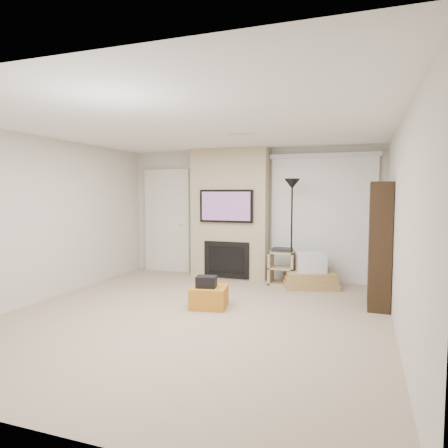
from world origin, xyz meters
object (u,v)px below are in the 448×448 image
(av_stand, at_px, (282,265))
(box_stack, at_px, (310,274))
(ottoman, at_px, (209,297))
(bookshelf, at_px, (380,245))
(floor_lamp, at_px, (292,202))

(av_stand, relative_size, box_stack, 0.62)
(box_stack, bearing_deg, ottoman, -124.73)
(ottoman, xyz_separation_m, bookshelf, (2.31, 0.87, 0.75))
(ottoman, distance_m, av_stand, 1.94)
(ottoman, xyz_separation_m, av_stand, (0.71, 1.79, 0.20))
(floor_lamp, relative_size, av_stand, 2.87)
(floor_lamp, height_order, bookshelf, floor_lamp)
(floor_lamp, xyz_separation_m, box_stack, (0.34, -0.00, -1.26))
(floor_lamp, relative_size, bookshelf, 1.05)
(floor_lamp, bearing_deg, box_stack, -0.15)
(bookshelf, bearing_deg, box_stack, 140.91)
(av_stand, height_order, bookshelf, bookshelf)
(ottoman, height_order, box_stack, box_stack)
(av_stand, bearing_deg, bookshelf, -30.12)
(box_stack, bearing_deg, bookshelf, -39.09)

